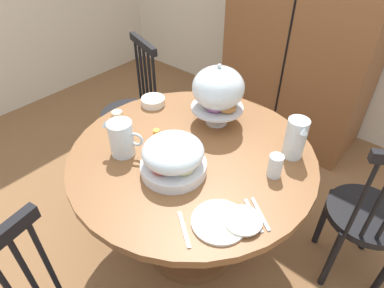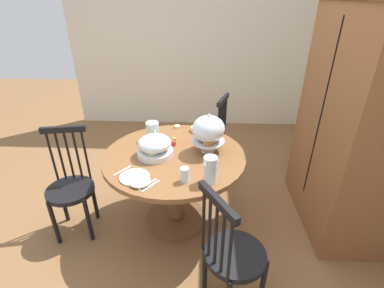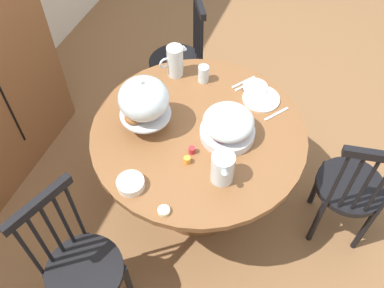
# 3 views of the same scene
# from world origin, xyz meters

# --- Properties ---
(ground_plane) EXTENTS (10.00, 10.00, 0.00)m
(ground_plane) POSITION_xyz_m (0.00, 0.00, 0.00)
(ground_plane) COLOR brown
(wooden_armoire) EXTENTS (1.18, 0.60, 1.96)m
(wooden_armoire) POSITION_xyz_m (-0.19, 1.50, 0.98)
(wooden_armoire) COLOR brown
(wooden_armoire) RESTS_ON ground_plane
(dining_table) EXTENTS (1.20, 1.20, 0.74)m
(dining_table) POSITION_xyz_m (-0.05, 0.02, 0.53)
(dining_table) COLOR brown
(dining_table) RESTS_ON ground_plane
(windsor_chair_near_window) EXTENTS (0.43, 0.43, 0.97)m
(windsor_chair_near_window) POSITION_xyz_m (-0.89, 0.33, 0.45)
(windsor_chair_near_window) COLOR black
(windsor_chair_near_window) RESTS_ON ground_plane
(windsor_chair_facing_door) EXTENTS (0.46, 0.46, 0.97)m
(windsor_chair_facing_door) POSITION_xyz_m (0.74, 0.46, 0.45)
(windsor_chair_facing_door) COLOR black
(windsor_chair_facing_door) RESTS_ON ground_plane
(pastry_stand_with_dome) EXTENTS (0.28, 0.28, 0.34)m
(pastry_stand_with_dome) POSITION_xyz_m (-0.11, 0.30, 0.94)
(pastry_stand_with_dome) COLOR silver
(pastry_stand_with_dome) RESTS_ON dining_table
(fruit_platter_covered) EXTENTS (0.30, 0.30, 0.18)m
(fruit_platter_covered) POSITION_xyz_m (-0.02, -0.14, 0.83)
(fruit_platter_covered) COLOR silver
(fruit_platter_covered) RESTS_ON dining_table
(orange_juice_pitcher) EXTENTS (0.19, 0.12, 0.18)m
(orange_juice_pitcher) POSITION_xyz_m (-0.30, -0.20, 0.82)
(orange_juice_pitcher) COLOR silver
(orange_juice_pitcher) RESTS_ON dining_table
(milk_pitcher) EXTENTS (0.15, 0.14, 0.20)m
(milk_pitcher) POSITION_xyz_m (0.33, 0.31, 0.83)
(milk_pitcher) COLOR silver
(milk_pitcher) RESTS_ON dining_table
(china_plate_large) EXTENTS (0.22, 0.22, 0.01)m
(china_plate_large) POSITION_xyz_m (0.31, -0.24, 0.75)
(china_plate_large) COLOR white
(china_plate_large) RESTS_ON dining_table
(china_plate_small) EXTENTS (0.15, 0.15, 0.01)m
(china_plate_small) POSITION_xyz_m (0.38, -0.19, 0.76)
(china_plate_small) COLOR white
(china_plate_small) RESTS_ON china_plate_large
(cereal_bowl) EXTENTS (0.14, 0.14, 0.04)m
(cereal_bowl) POSITION_xyz_m (-0.51, 0.20, 0.76)
(cereal_bowl) COLOR white
(cereal_bowl) RESTS_ON dining_table
(drinking_glass) EXTENTS (0.06, 0.06, 0.11)m
(drinking_glass) POSITION_xyz_m (0.34, 0.13, 0.80)
(drinking_glass) COLOR silver
(drinking_glass) RESTS_ON dining_table
(butter_dish) EXTENTS (0.06, 0.06, 0.02)m
(butter_dish) POSITION_xyz_m (-0.58, -0.01, 0.75)
(butter_dish) COLOR beige
(butter_dish) RESTS_ON dining_table
(jam_jar_strawberry) EXTENTS (0.04, 0.04, 0.04)m
(jam_jar_strawberry) POSITION_xyz_m (-0.20, -0.01, 0.76)
(jam_jar_strawberry) COLOR #B7282D
(jam_jar_strawberry) RESTS_ON dining_table
(jam_jar_apricot) EXTENTS (0.04, 0.04, 0.04)m
(jam_jar_apricot) POSITION_xyz_m (-0.27, -0.01, 0.76)
(jam_jar_apricot) COLOR orange
(jam_jar_apricot) RESTS_ON dining_table
(table_knife) EXTENTS (0.15, 0.11, 0.01)m
(table_knife) POSITION_xyz_m (0.39, -0.13, 0.74)
(table_knife) COLOR silver
(table_knife) RESTS_ON dining_table
(dinner_fork) EXTENTS (0.15, 0.11, 0.01)m
(dinner_fork) POSITION_xyz_m (0.41, -0.10, 0.74)
(dinner_fork) COLOR silver
(dinner_fork) RESTS_ON dining_table
(soup_spoon) EXTENTS (0.15, 0.11, 0.01)m
(soup_spoon) POSITION_xyz_m (0.23, -0.36, 0.74)
(soup_spoon) COLOR silver
(soup_spoon) RESTS_ON dining_table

